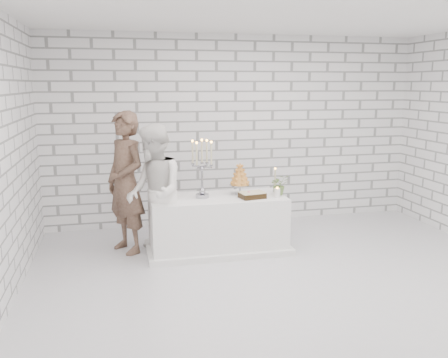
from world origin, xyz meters
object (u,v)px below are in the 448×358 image
(groom, at_px, (126,183))
(bride, at_px, (154,193))
(croquembouche, at_px, (240,179))
(cake_table, at_px, (218,224))
(candelabra, at_px, (202,169))

(groom, bearing_deg, bride, 10.95)
(bride, xyz_separation_m, croquembouche, (1.18, 0.21, 0.09))
(cake_table, distance_m, bride, 1.00)
(croquembouche, bearing_deg, bride, -170.10)
(bride, bearing_deg, groom, -144.77)
(candelabra, xyz_separation_m, croquembouche, (0.54, 0.08, -0.17))
(bride, xyz_separation_m, candelabra, (0.64, 0.13, 0.27))
(candelabra, relative_size, croquembouche, 1.78)
(candelabra, distance_m, croquembouche, 0.57)
(groom, distance_m, candelabra, 1.03)
(bride, bearing_deg, cake_table, 92.09)
(cake_table, xyz_separation_m, croquembouche, (0.33, 0.07, 0.60))
(candelabra, bearing_deg, bride, -168.61)
(groom, bearing_deg, cake_table, 47.23)
(cake_table, bearing_deg, candelabra, -179.62)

